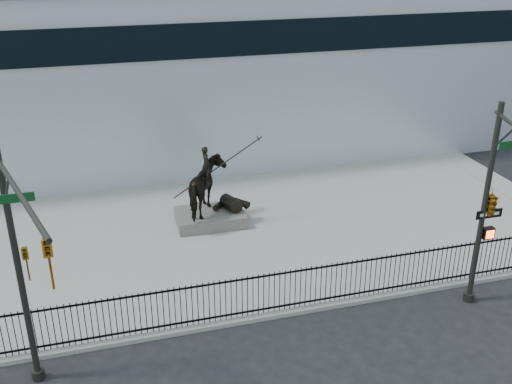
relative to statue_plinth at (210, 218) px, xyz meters
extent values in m
plane|color=black|center=(0.34, -8.11, -0.42)|extent=(120.00, 120.00, 0.00)
cube|color=gray|center=(0.34, -1.11, -0.34)|extent=(30.00, 12.00, 0.15)
cube|color=silver|center=(0.34, 11.89, 4.08)|extent=(44.00, 14.00, 9.00)
cube|color=black|center=(0.34, -6.86, -0.12)|extent=(22.00, 0.05, 0.05)
cube|color=black|center=(0.34, -6.86, 1.13)|extent=(22.00, 0.05, 0.05)
cube|color=black|center=(0.34, -6.86, 0.48)|extent=(22.00, 0.03, 1.50)
cube|color=#524F4B|center=(0.00, 0.00, 0.00)|extent=(2.89, 2.02, 0.53)
imported|color=black|center=(0.00, 0.00, 1.40)|extent=(1.98, 2.29, 2.26)
imported|color=black|center=(-0.09, 0.00, 2.43)|extent=(0.38, 0.57, 1.53)
cylinder|color=black|center=(0.31, -0.01, 2.20)|extent=(3.64, 0.15, 2.30)
cylinder|color=black|center=(-6.66, -7.91, -0.27)|extent=(0.36, 0.36, 0.30)
cylinder|color=black|center=(-6.66, -7.91, 3.08)|extent=(0.18, 0.18, 7.00)
cylinder|color=black|center=(-6.06, -10.04, 6.18)|extent=(1.47, 4.84, 0.12)
imported|color=#B27013|center=(-5.46, -12.16, 5.55)|extent=(0.18, 0.22, 1.10)
imported|color=#B27013|center=(-6.44, -7.91, 3.28)|extent=(0.16, 0.20, 1.00)
cube|color=#0C3F19|center=(-6.30, -9.11, 5.68)|extent=(0.90, 0.03, 0.22)
cylinder|color=black|center=(7.34, -7.91, -0.27)|extent=(0.36, 0.36, 0.30)
cylinder|color=black|center=(7.34, -7.91, 3.08)|extent=(0.18, 0.18, 7.00)
imported|color=#B27013|center=(7.56, -7.91, 3.28)|extent=(0.53, 2.48, 1.00)
cube|color=black|center=(7.62, -7.96, 2.18)|extent=(0.38, 0.22, 0.38)
cube|color=#FF2D05|center=(7.62, -8.08, 2.18)|extent=(0.28, 0.02, 0.28)
cube|color=black|center=(7.54, -7.96, 2.88)|extent=(0.95, 0.03, 0.30)
camera|label=1|loc=(-4.43, -22.48, 11.30)|focal=42.00mm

